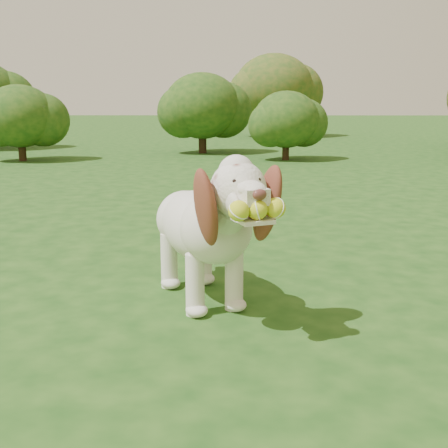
{
  "coord_description": "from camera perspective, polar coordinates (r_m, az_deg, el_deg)",
  "views": [
    {
      "loc": [
        -0.31,
        -2.94,
        1.05
      ],
      "look_at": [
        -0.35,
        -0.35,
        0.49
      ],
      "focal_mm": 45.0,
      "sensor_mm": 36.0,
      "label": 1
    }
  ],
  "objects": [
    {
      "name": "ground",
      "position": [
        3.14,
        6.61,
        -7.31
      ],
      "size": [
        80.0,
        80.0,
        0.0
      ],
      "primitive_type": "plane",
      "color": "#173F12",
      "rests_on": "ground"
    },
    {
      "name": "dog",
      "position": [
        2.89,
        -1.86,
        0.13
      ],
      "size": [
        0.75,
        1.22,
        0.83
      ],
      "rotation": [
        0.0,
        0.0,
        0.39
      ],
      "color": "silver",
      "rests_on": "ground"
    },
    {
      "name": "shrub_a",
      "position": [
        10.74,
        -20.05,
        10.25
      ],
      "size": [
        1.3,
        1.3,
        1.34
      ],
      "color": "#382314",
      "rests_on": "ground"
    },
    {
      "name": "shrub_i",
      "position": [
        17.18,
        5.08,
        13.6
      ],
      "size": [
        2.35,
        2.35,
        2.43
      ],
      "color": "#382314",
      "rests_on": "ground"
    },
    {
      "name": "shrub_c",
      "position": [
        10.31,
        6.36,
        10.5
      ],
      "size": [
        1.19,
        1.19,
        1.24
      ],
      "color": "#382314",
      "rests_on": "ground"
    },
    {
      "name": "shrub_b",
      "position": [
        11.66,
        -2.22,
        11.9
      ],
      "size": [
        1.57,
        1.57,
        1.62
      ],
      "color": "#382314",
      "rests_on": "ground"
    }
  ]
}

